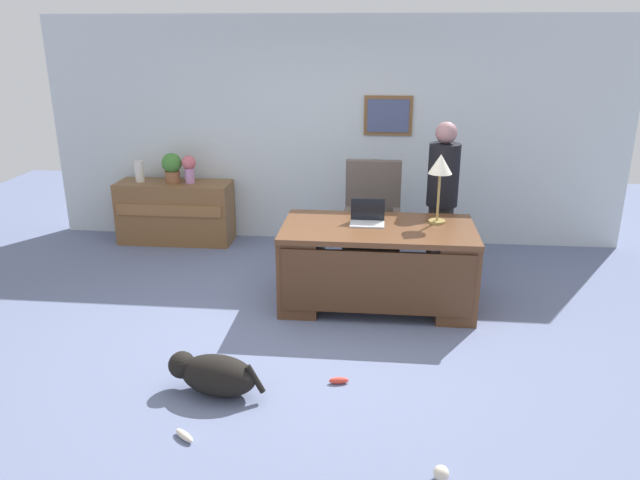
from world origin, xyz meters
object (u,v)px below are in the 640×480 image
(desk_lamp, at_px, (440,169))
(dog_toy_bone, at_px, (339,380))
(laptop, at_px, (367,218))
(vase_empty, at_px, (139,171))
(armchair, at_px, (372,224))
(desk, at_px, (377,263))
(dog_lying, at_px, (214,374))
(credenza, at_px, (176,212))
(dog_toy_ball, at_px, (441,473))
(person_standing, at_px, (442,200))
(dog_toy_plush, at_px, (184,435))
(vase_with_flowers, at_px, (189,167))
(potted_plant, at_px, (172,166))

(desk_lamp, xyz_separation_m, dog_toy_bone, (-0.81, -1.63, -1.28))
(laptop, height_order, vase_empty, vase_empty)
(armchair, relative_size, vase_empty, 4.61)
(desk, bearing_deg, laptop, 134.56)
(armchair, distance_m, dog_toy_bone, 2.44)
(armchair, xyz_separation_m, laptop, (-0.04, -0.85, 0.32))
(dog_lying, bearing_deg, credenza, 112.59)
(dog_toy_ball, relative_size, dog_toy_bone, 0.63)
(credenza, bearing_deg, dog_lying, -67.41)
(vase_empty, bearing_deg, armchair, -13.25)
(person_standing, height_order, dog_lying, person_standing)
(credenza, xyz_separation_m, desk_lamp, (3.06, -1.43, 0.92))
(credenza, height_order, dog_toy_plush, credenza)
(vase_with_flowers, bearing_deg, dog_toy_ball, -56.04)
(dog_toy_ball, bearing_deg, laptop, 101.68)
(dog_toy_plush, bearing_deg, person_standing, 58.09)
(vase_empty, relative_size, dog_toy_ball, 2.73)
(dog_toy_plush, bearing_deg, dog_toy_bone, 38.39)
(person_standing, distance_m, dog_toy_plush, 3.60)
(desk, bearing_deg, potted_plant, 147.05)
(armchair, relative_size, vase_with_flowers, 3.53)
(credenza, relative_size, dog_toy_ball, 14.83)
(desk, height_order, armchair, armchair)
(desk_lamp, bearing_deg, vase_empty, 157.66)
(potted_plant, bearing_deg, dog_toy_ball, -54.00)
(dog_lying, relative_size, dog_toy_bone, 5.00)
(desk, bearing_deg, vase_empty, 150.92)
(vase_empty, bearing_deg, dog_toy_bone, -48.86)
(person_standing, distance_m, dog_toy_bone, 2.54)
(dog_toy_ball, bearing_deg, credenza, 125.99)
(vase_with_flowers, distance_m, dog_toy_plush, 4.07)
(person_standing, bearing_deg, dog_toy_plush, -121.91)
(armchair, xyz_separation_m, dog_lying, (-1.08, -2.60, -0.36))
(credenza, relative_size, potted_plant, 3.87)
(desk, xyz_separation_m, laptop, (-0.11, 0.11, 0.41))
(dog_lying, xyz_separation_m, vase_empty, (-1.78, 3.27, 0.73))
(potted_plant, relative_size, dog_toy_ball, 3.83)
(dog_toy_bone, bearing_deg, vase_with_flowers, 123.74)
(potted_plant, distance_m, dog_toy_plush, 4.13)
(vase_empty, bearing_deg, dog_toy_plush, -65.66)
(vase_with_flowers, bearing_deg, desk_lamp, -26.64)
(credenza, relative_size, dog_toy_bone, 9.37)
(dog_toy_plush, bearing_deg, credenza, 108.92)
(dog_lying, xyz_separation_m, dog_toy_ball, (1.56, -0.76, -0.11))
(person_standing, height_order, laptop, person_standing)
(person_standing, bearing_deg, dog_lying, -126.41)
(desk_lamp, xyz_separation_m, vase_with_flowers, (-2.85, 1.43, -0.35))
(desk, xyz_separation_m, dog_toy_plush, (-1.21, -2.18, -0.40))
(dog_toy_bone, bearing_deg, vase_empty, 131.14)
(person_standing, relative_size, vase_with_flowers, 4.94)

